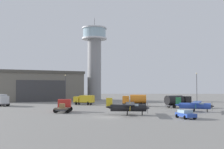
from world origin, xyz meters
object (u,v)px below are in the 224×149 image
at_px(light_post_west, 65,86).
at_px(light_post_north, 197,86).
at_px(truck_box_silver, 1,99).
at_px(truck_fuel_tanker_orange, 135,100).
at_px(car_blue, 186,114).
at_px(truck_flatbed_red, 64,106).
at_px(control_tower, 94,56).
at_px(truck_box_yellow, 84,100).
at_px(airplane_blue, 194,105).
at_px(airplane_black, 128,107).
at_px(truck_fuel_tanker_black, 178,101).

xyz_separation_m(light_post_west, light_post_north, (41.24, -3.88, 0.12)).
relative_size(truck_box_silver, light_post_north, 0.74).
height_order(truck_fuel_tanker_orange, light_post_west, light_post_west).
bearing_deg(car_blue, truck_flatbed_red, -134.76).
xyz_separation_m(car_blue, light_post_west, (-29.40, 46.40, 4.71)).
relative_size(control_tower, truck_box_yellow, 5.56).
distance_m(control_tower, car_blue, 75.91).
relative_size(airplane_blue, light_post_west, 1.06).
distance_m(airplane_blue, light_post_north, 30.64).
height_order(control_tower, truck_fuel_tanker_orange, control_tower).
height_order(airplane_black, truck_fuel_tanker_orange, truck_fuel_tanker_orange).
bearing_deg(truck_fuel_tanker_orange, airplane_blue, 123.66).
xyz_separation_m(airplane_black, airplane_blue, (13.42, 7.50, -0.06)).
bearing_deg(control_tower, airplane_black, -78.07).
height_order(control_tower, airplane_blue, control_tower).
height_order(truck_box_yellow, light_post_north, light_post_north).
bearing_deg(car_blue, airplane_black, -138.90).
height_order(truck_box_silver, truck_box_yellow, truck_box_silver).
relative_size(truck_fuel_tanker_black, light_post_north, 0.73).
distance_m(airplane_black, light_post_north, 42.62).
bearing_deg(truck_box_yellow, control_tower, -72.94).
height_order(control_tower, light_post_north, control_tower).
bearing_deg(truck_flatbed_red, airplane_black, -119.75).
distance_m(airplane_black, airplane_blue, 15.38).
bearing_deg(light_post_north, truck_box_silver, -166.70).
relative_size(control_tower, truck_fuel_tanker_black, 4.90).
height_order(truck_box_silver, truck_fuel_tanker_black, truck_box_silver).
height_order(airplane_blue, truck_box_silver, truck_box_silver).
distance_m(airplane_blue, truck_fuel_tanker_black, 12.07).
distance_m(airplane_black, car_blue, 10.66).
xyz_separation_m(control_tower, truck_fuel_tanker_black, (25.79, -45.29, -16.13)).
xyz_separation_m(control_tower, light_post_north, (34.58, -27.86, -12.25)).
bearing_deg(truck_fuel_tanker_black, truck_fuel_tanker_orange, 120.00).
height_order(truck_fuel_tanker_orange, truck_box_silver, truck_box_silver).
bearing_deg(airplane_black, truck_box_silver, 145.42).
height_order(control_tower, truck_box_silver, control_tower).
distance_m(control_tower, truck_box_yellow, 38.66).
height_order(airplane_black, truck_box_silver, truck_box_silver).
xyz_separation_m(airplane_black, truck_box_silver, (-33.95, 23.95, 0.32)).
distance_m(airplane_blue, light_post_west, 47.60).
distance_m(control_tower, truck_flatbed_red, 61.20).
bearing_deg(airplane_black, truck_box_yellow, 113.20).
bearing_deg(truck_fuel_tanker_black, light_post_west, 116.92).
bearing_deg(control_tower, light_post_north, -38.86).
distance_m(car_blue, light_post_west, 55.13).
bearing_deg(airplane_black, car_blue, -31.16).
distance_m(control_tower, truck_fuel_tanker_orange, 45.18).
bearing_deg(car_blue, light_post_west, -164.76).
relative_size(control_tower, airplane_blue, 3.45).
bearing_deg(truck_fuel_tanker_orange, control_tower, -67.78).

